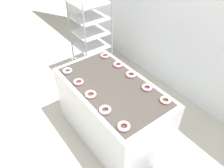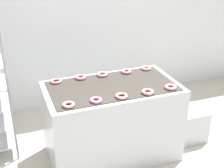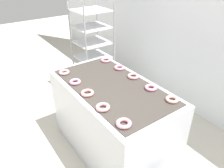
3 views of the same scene
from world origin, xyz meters
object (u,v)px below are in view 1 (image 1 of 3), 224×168
at_px(donut_near_left, 78,82).
at_px(donut_far_center, 131,74).
at_px(fryer_machine, 112,112).
at_px(donut_far_left, 118,64).
at_px(donut_near_leftmost, 67,71).
at_px(donut_far_right, 147,87).
at_px(donut_near_center, 91,94).
at_px(baking_rack_cart, 91,39).
at_px(donut_near_right, 105,110).
at_px(donut_far_rightmost, 165,100).
at_px(donut_near_rightmost, 124,126).
at_px(donut_far_leftmost, 105,55).

relative_size(donut_near_left, donut_far_center, 0.94).
height_order(fryer_machine, donut_far_left, donut_far_left).
relative_size(donut_near_left, donut_far_left, 0.96).
distance_m(donut_near_leftmost, donut_far_right, 1.01).
distance_m(donut_near_left, donut_near_center, 0.27).
xyz_separation_m(baking_rack_cart, donut_far_center, (1.30, -0.25, 0.15)).
height_order(donut_near_center, donut_far_right, same).
height_order(donut_near_right, donut_far_right, donut_near_right).
distance_m(donut_far_left, donut_far_rightmost, 0.82).
bearing_deg(donut_near_right, donut_near_rightmost, 3.35).
distance_m(donut_near_rightmost, donut_far_right, 0.63).
relative_size(donut_near_rightmost, donut_far_left, 1.01).
distance_m(fryer_machine, donut_far_leftmost, 0.78).
bearing_deg(donut_far_leftmost, donut_far_center, 0.31).
relative_size(donut_near_leftmost, donut_near_rightmost, 0.95).
distance_m(donut_near_right, donut_far_leftmost, 1.02).
xyz_separation_m(donut_near_left, donut_far_right, (0.56, 0.57, 0.00)).
distance_m(fryer_machine, donut_near_leftmost, 0.77).
relative_size(donut_near_leftmost, donut_far_right, 0.99).
xyz_separation_m(donut_near_leftmost, donut_far_center, (0.54, 0.59, -0.00)).
bearing_deg(donut_far_center, donut_far_leftmost, -179.69).
xyz_separation_m(donut_far_leftmost, donut_far_center, (0.54, 0.00, 0.00)).
relative_size(donut_far_leftmost, donut_far_rightmost, 1.04).
bearing_deg(donut_near_left, donut_far_leftmost, 115.58).
bearing_deg(donut_near_left, donut_far_left, 89.83).
relative_size(donut_far_left, donut_far_rightmost, 1.06).
bearing_deg(donut_near_center, donut_far_center, 90.45).
bearing_deg(donut_near_right, donut_far_right, 89.50).
bearing_deg(donut_near_leftmost, donut_near_center, -0.50).
relative_size(donut_far_center, donut_far_right, 1.05).
height_order(fryer_machine, baking_rack_cart, baking_rack_cart).
relative_size(donut_near_left, donut_near_center, 0.95).
relative_size(donut_near_leftmost, donut_far_leftmost, 0.97).
bearing_deg(fryer_machine, donut_near_right, -47.01).
height_order(donut_far_leftmost, donut_far_rightmost, donut_far_rightmost).
relative_size(baking_rack_cart, donut_far_left, 11.75).
relative_size(donut_near_leftmost, donut_near_center, 0.95).
bearing_deg(baking_rack_cart, donut_near_center, -32.85).
distance_m(donut_near_leftmost, donut_far_leftmost, 0.58).
bearing_deg(donut_far_leftmost, donut_near_left, -64.42).
bearing_deg(donut_far_center, donut_near_leftmost, -132.46).
bearing_deg(donut_far_rightmost, donut_near_leftmost, -152.09).
relative_size(donut_near_center, donut_far_leftmost, 1.02).
bearing_deg(fryer_machine, donut_near_center, -91.14).
relative_size(donut_far_center, donut_far_rightmost, 1.07).
bearing_deg(donut_far_leftmost, fryer_machine, -28.15).
height_order(donut_near_left, donut_near_center, same).
relative_size(donut_near_leftmost, donut_near_right, 0.95).
distance_m(fryer_machine, donut_far_center, 0.56).
xyz_separation_m(donut_near_center, donut_far_left, (-0.27, 0.59, 0.00)).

